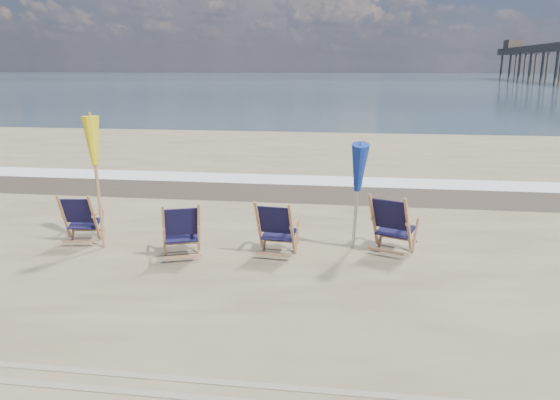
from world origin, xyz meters
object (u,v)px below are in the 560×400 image
(beach_chair_0, at_px, (94,219))
(beach_chair_3, at_px, (408,227))
(beach_chair_1, at_px, (199,230))
(beach_chair_2, at_px, (292,230))
(umbrella_blue, at_px, (357,170))
(umbrella_yellow, at_px, (95,148))

(beach_chair_0, distance_m, beach_chair_3, 5.63)
(beach_chair_1, distance_m, beach_chair_2, 1.58)
(umbrella_blue, bearing_deg, umbrella_yellow, -174.98)
(beach_chair_0, xyz_separation_m, umbrella_blue, (4.75, 0.28, 1.00))
(umbrella_yellow, relative_size, umbrella_blue, 1.18)
(beach_chair_2, bearing_deg, umbrella_yellow, 4.14)
(beach_chair_0, relative_size, beach_chair_3, 0.89)
(beach_chair_2, bearing_deg, umbrella_blue, -147.00)
(umbrella_yellow, distance_m, umbrella_blue, 4.59)
(beach_chair_1, xyz_separation_m, umbrella_yellow, (-1.93, 0.34, 1.31))
(umbrella_yellow, bearing_deg, beach_chair_2, -2.21)
(umbrella_blue, bearing_deg, beach_chair_2, -153.35)
(beach_chair_3, bearing_deg, beach_chair_1, 32.24)
(beach_chair_0, relative_size, beach_chair_2, 0.96)
(beach_chair_1, bearing_deg, beach_chair_3, 168.43)
(beach_chair_1, relative_size, umbrella_yellow, 0.44)
(beach_chair_3, relative_size, umbrella_yellow, 0.47)
(beach_chair_2, xyz_separation_m, umbrella_blue, (1.07, 0.54, 0.98))
(beach_chair_2, relative_size, umbrella_blue, 0.51)
(beach_chair_2, height_order, umbrella_blue, umbrella_blue)
(beach_chair_0, xyz_separation_m, beach_chair_3, (5.63, 0.08, 0.06))
(beach_chair_1, distance_m, umbrella_blue, 2.90)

